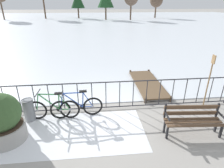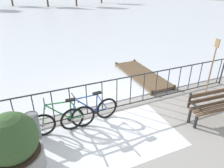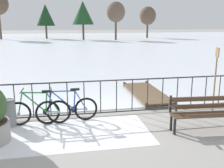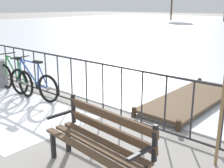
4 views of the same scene
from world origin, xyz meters
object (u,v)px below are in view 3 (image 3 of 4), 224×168
park_bench (201,111)px  bicycle_second (67,109)px  trash_bin (9,113)px  oar_upright (215,76)px  bicycle_near_railing (39,111)px

park_bench → bicycle_second: bearing=160.6°
trash_bin → oar_upright: (5.93, 0.05, 0.76)m
bicycle_near_railing → trash_bin: bearing=179.0°
bicycle_near_railing → oar_upright: size_ratio=0.86×
bicycle_second → trash_bin: bearing=-179.3°
bicycle_near_railing → oar_upright: bearing=0.7°
park_bench → trash_bin: park_bench is taller
bicycle_near_railing → trash_bin: 0.76m
bicycle_second → trash_bin: (-1.52, -0.02, 0.00)m
bicycle_near_railing → park_bench: (4.09, -1.14, 0.14)m
bicycle_second → park_bench: bearing=-19.4°
bicycle_second → oar_upright: 4.49m
bicycle_near_railing → oar_upright: oar_upright is taller
park_bench → oar_upright: size_ratio=0.82×
park_bench → trash_bin: bearing=166.6°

